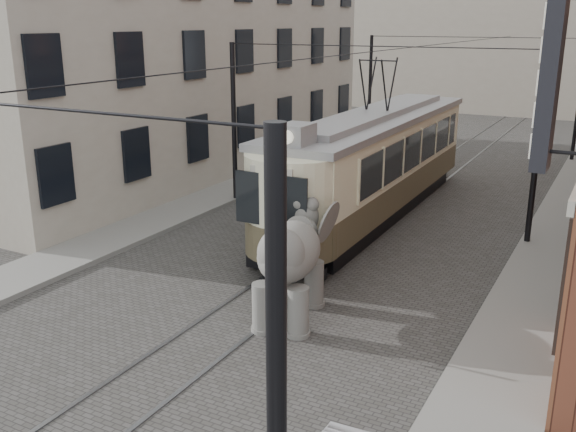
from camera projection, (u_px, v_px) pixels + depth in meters
The scene contains 9 objects.
ground at pixel (290, 280), 17.35m from camera, with size 120.00×120.00×0.00m, color #413E3C.
tram_rails at pixel (290, 280), 17.35m from camera, with size 1.54×80.00×0.02m, color slate, non-canonical shape.
sidewalk_right at pixel (522, 325), 14.61m from camera, with size 2.00×60.00×0.15m, color slate.
sidewalk_left at pixel (109, 240), 20.27m from camera, with size 2.00×60.00×0.15m, color slate.
stucco_building at pixel (181, 61), 29.30m from camera, with size 7.00×24.00×10.00m, color #9E9383.
distant_block at pixel (536, 18), 49.01m from camera, with size 28.00×10.00×14.00m, color #9E9383.
catenary at pixel (357, 141), 20.78m from camera, with size 11.00×30.20×6.00m, color black, non-canonical shape.
tram at pixel (376, 139), 22.54m from camera, with size 2.86×13.86×5.50m, color beige, non-canonical shape.
elephant at pixel (289, 267), 14.79m from camera, with size 2.31×4.19×2.57m, color #65625D, non-canonical shape.
Camera 1 is at (7.57, -14.20, 6.72)m, focal length 39.94 mm.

